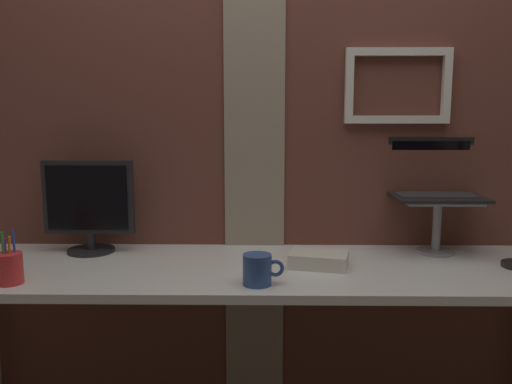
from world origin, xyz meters
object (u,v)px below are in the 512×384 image
monitor (89,203)px  coffee_mug (258,270)px  pen_cup (9,268)px  laptop (433,181)px

monitor → coffee_mug: (0.65, -0.38, -0.14)m
coffee_mug → pen_cup: bearing=180.0°
pen_cup → laptop: bearing=17.1°
monitor → laptop: bearing=3.0°
monitor → coffee_mug: monitor is taller
monitor → laptop: laptop is taller
monitor → pen_cup: size_ratio=2.08×
laptop → coffee_mug: size_ratio=2.58×
laptop → pen_cup: size_ratio=1.96×
pen_cup → coffee_mug: pen_cup is taller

